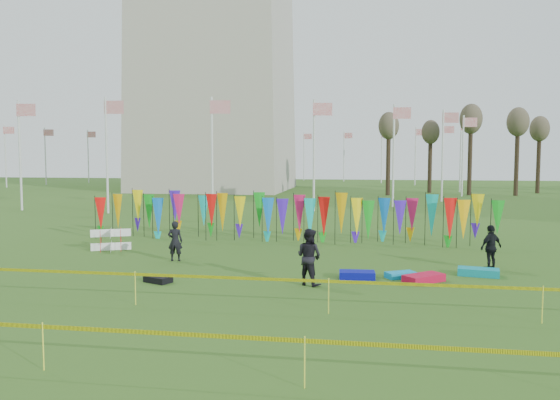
# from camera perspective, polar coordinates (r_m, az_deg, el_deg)

# --- Properties ---
(ground) EXTENTS (160.00, 160.00, 0.00)m
(ground) POSITION_cam_1_polar(r_m,az_deg,el_deg) (16.33, -4.85, -9.34)
(ground) COLOR #2D5317
(ground) RESTS_ON ground
(flagpole_ring) EXTENTS (57.40, 56.16, 8.00)m
(flagpole_ring) POSITION_cam_1_polar(r_m,az_deg,el_deg) (65.85, -6.56, 4.57)
(flagpole_ring) COLOR silver
(flagpole_ring) RESTS_ON ground
(banner_row) EXTENTS (18.64, 0.64, 2.18)m
(banner_row) POSITION_cam_1_polar(r_m,az_deg,el_deg) (25.19, 0.96, -1.42)
(banner_row) COLOR black
(banner_row) RESTS_ON ground
(caution_tape_near) EXTENTS (26.00, 0.02, 0.90)m
(caution_tape_near) POSITION_cam_1_polar(r_m,az_deg,el_deg) (14.33, -7.70, -8.13)
(caution_tape_near) COLOR #FCFF05
(caution_tape_near) RESTS_ON ground
(caution_tape_far) EXTENTS (26.00, 0.02, 0.90)m
(caution_tape_far) POSITION_cam_1_polar(r_m,az_deg,el_deg) (10.29, -15.15, -13.34)
(caution_tape_far) COLOR #FCFF05
(caution_tape_far) RESTS_ON ground
(box_kite) EXTENTS (0.83, 0.83, 0.92)m
(box_kite) POSITION_cam_1_polar(r_m,az_deg,el_deg) (23.89, -17.25, -3.99)
(box_kite) COLOR red
(box_kite) RESTS_ON ground
(person_left) EXTENTS (0.60, 0.47, 1.52)m
(person_left) POSITION_cam_1_polar(r_m,az_deg,el_deg) (20.90, -10.90, -4.23)
(person_left) COLOR black
(person_left) RESTS_ON ground
(person_mid) EXTENTS (0.99, 0.87, 1.74)m
(person_mid) POSITION_cam_1_polar(r_m,az_deg,el_deg) (16.74, 3.05, -5.95)
(person_mid) COLOR black
(person_mid) RESTS_ON ground
(person_right) EXTENTS (1.05, 0.96, 1.57)m
(person_right) POSITION_cam_1_polar(r_m,az_deg,el_deg) (20.29, 21.18, -4.64)
(person_right) COLOR black
(person_right) RESTS_ON ground
(kite_bag_turquoise) EXTENTS (1.07, 0.88, 0.19)m
(kite_bag_turquoise) POSITION_cam_1_polar(r_m,az_deg,el_deg) (18.25, 12.50, -7.64)
(kite_bag_turquoise) COLOR #0E97D2
(kite_bag_turquoise) RESTS_ON ground
(kite_bag_blue) EXTENTS (1.16, 0.66, 0.24)m
(kite_bag_blue) POSITION_cam_1_polar(r_m,az_deg,el_deg) (17.89, 8.06, -7.75)
(kite_bag_blue) COLOR #0A0FA2
(kite_bag_blue) RESTS_ON ground
(kite_bag_red) EXTENTS (1.40, 1.31, 0.24)m
(kite_bag_red) POSITION_cam_1_polar(r_m,az_deg,el_deg) (17.81, 14.79, -7.90)
(kite_bag_red) COLOR red
(kite_bag_red) RESTS_ON ground
(kite_bag_black) EXTENTS (0.96, 0.77, 0.19)m
(kite_bag_black) POSITION_cam_1_polar(r_m,az_deg,el_deg) (17.61, -12.62, -8.09)
(kite_bag_black) COLOR black
(kite_bag_black) RESTS_ON ground
(kite_bag_teal) EXTENTS (1.38, 0.84, 0.25)m
(kite_bag_teal) POSITION_cam_1_polar(r_m,az_deg,el_deg) (19.26, 20.01, -7.09)
(kite_bag_teal) COLOR #0B8E9F
(kite_bag_teal) RESTS_ON ground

